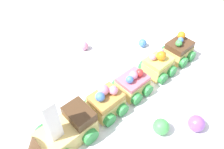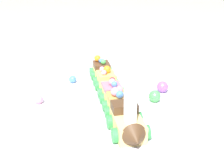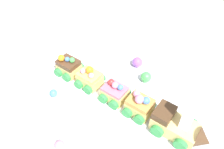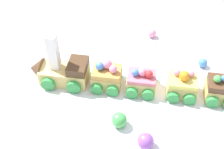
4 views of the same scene
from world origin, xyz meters
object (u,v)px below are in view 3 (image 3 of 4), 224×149
(gumball_pink, at_px, (60,145))
(cake_car_chocolate, at_px, (69,67))
(gumball_green, at_px, (146,77))
(cake_car_strawberry, at_px, (115,93))
(gumball_purple, at_px, (137,62))
(cake_car_lemon, at_px, (90,79))
(gumball_blue, at_px, (53,93))
(cake_car_caramel, at_px, (140,106))
(cake_train_locomotive, at_px, (180,127))

(gumball_pink, bearing_deg, cake_car_chocolate, 128.81)
(gumball_green, relative_size, gumball_pink, 1.33)
(cake_car_strawberry, height_order, cake_car_chocolate, cake_car_chocolate)
(gumball_purple, distance_m, gumball_pink, 0.34)
(cake_car_lemon, xyz_separation_m, gumball_purple, (0.07, 0.15, -0.01))
(cake_car_lemon, relative_size, gumball_green, 2.25)
(cake_car_chocolate, bearing_deg, cake_car_strawberry, 0.15)
(gumball_blue, bearing_deg, cake_car_caramel, 22.64)
(cake_train_locomotive, height_order, cake_car_lemon, cake_train_locomotive)
(cake_car_chocolate, distance_m, gumball_pink, 0.24)
(cake_train_locomotive, distance_m, gumball_purple, 0.25)
(gumball_green, bearing_deg, cake_car_chocolate, -152.94)
(cake_car_caramel, height_order, gumball_purple, cake_car_caramel)
(gumball_pink, bearing_deg, cake_train_locomotive, 43.49)
(gumball_purple, distance_m, gumball_green, 0.07)
(cake_car_strawberry, height_order, gumball_pink, cake_car_strawberry)
(cake_car_caramel, xyz_separation_m, cake_car_lemon, (-0.16, 0.00, -0.00))
(cake_car_caramel, bearing_deg, gumball_pink, -115.14)
(cake_train_locomotive, distance_m, cake_car_chocolate, 0.35)
(cake_car_lemon, height_order, gumball_purple, cake_car_lemon)
(cake_car_strawberry, bearing_deg, cake_car_caramel, -0.25)
(gumball_green, bearing_deg, cake_train_locomotive, -36.33)
(cake_car_lemon, xyz_separation_m, gumball_blue, (-0.05, -0.09, -0.01))
(cake_train_locomotive, height_order, cake_car_chocolate, cake_train_locomotive)
(cake_car_strawberry, relative_size, gumball_purple, 2.21)
(cake_car_caramel, bearing_deg, cake_car_lemon, 179.98)
(cake_car_strawberry, distance_m, gumball_green, 0.11)
(gumball_purple, bearing_deg, cake_train_locomotive, -36.62)
(gumball_purple, xyz_separation_m, gumball_pink, (0.00, -0.34, -0.00))
(cake_train_locomotive, relative_size, cake_car_strawberry, 1.88)
(gumball_blue, bearing_deg, cake_car_chocolate, 107.36)
(cake_car_chocolate, height_order, gumball_pink, cake_car_chocolate)
(cake_car_strawberry, xyz_separation_m, cake_car_chocolate, (-0.17, 0.00, 0.00))
(cake_car_lemon, distance_m, gumball_pink, 0.20)
(cake_car_caramel, relative_size, gumball_purple, 2.21)
(cake_train_locomotive, xyz_separation_m, gumball_blue, (-0.32, -0.09, -0.02))
(cake_car_caramel, bearing_deg, cake_car_chocolate, -179.98)
(cake_car_strawberry, relative_size, gumball_pink, 3.01)
(gumball_green, bearing_deg, gumball_blue, -131.61)
(gumball_purple, bearing_deg, gumball_green, -37.42)
(cake_car_chocolate, bearing_deg, gumball_blue, -71.97)
(cake_car_strawberry, bearing_deg, cake_car_lemon, -179.82)
(cake_car_caramel, distance_m, cake_car_lemon, 0.16)
(cake_car_strawberry, relative_size, cake_car_lemon, 1.00)
(cake_train_locomotive, distance_m, gumball_green, 0.18)
(cake_car_lemon, distance_m, gumball_purple, 0.16)
(cake_car_caramel, relative_size, gumball_green, 2.25)
(cake_car_caramel, height_order, gumball_green, cake_car_caramel)
(cake_car_caramel, xyz_separation_m, gumball_green, (-0.04, 0.11, -0.01))
(cake_car_lemon, bearing_deg, gumball_green, 41.24)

